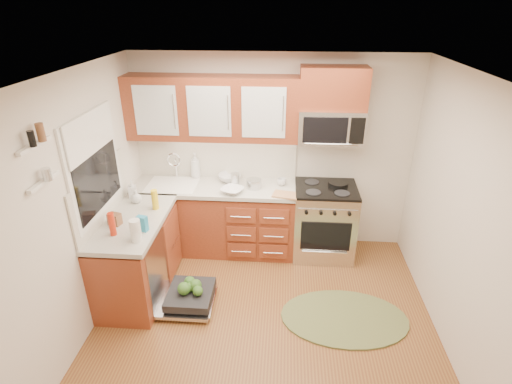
# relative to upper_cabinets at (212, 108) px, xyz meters

# --- Properties ---
(floor) EXTENTS (3.50, 3.50, 0.00)m
(floor) POSITION_rel_upper_cabinets_xyz_m (0.73, -1.57, -1.88)
(floor) COLOR brown
(floor) RESTS_ON ground
(ceiling) EXTENTS (3.50, 3.50, 0.00)m
(ceiling) POSITION_rel_upper_cabinets_xyz_m (0.73, -1.57, 0.62)
(ceiling) COLOR white
(ceiling) RESTS_ON ground
(wall_back) EXTENTS (3.50, 0.04, 2.50)m
(wall_back) POSITION_rel_upper_cabinets_xyz_m (0.73, 0.18, -0.62)
(wall_back) COLOR beige
(wall_back) RESTS_ON ground
(wall_left) EXTENTS (0.04, 3.50, 2.50)m
(wall_left) POSITION_rel_upper_cabinets_xyz_m (-1.02, -1.57, -0.62)
(wall_left) COLOR beige
(wall_left) RESTS_ON ground
(wall_right) EXTENTS (0.04, 3.50, 2.50)m
(wall_right) POSITION_rel_upper_cabinets_xyz_m (2.48, -1.57, -0.62)
(wall_right) COLOR beige
(wall_right) RESTS_ON ground
(base_cabinet_back) EXTENTS (2.05, 0.60, 0.85)m
(base_cabinet_back) POSITION_rel_upper_cabinets_xyz_m (0.00, -0.12, -1.45)
(base_cabinet_back) COLOR maroon
(base_cabinet_back) RESTS_ON ground
(base_cabinet_left) EXTENTS (0.60, 1.25, 0.85)m
(base_cabinet_left) POSITION_rel_upper_cabinets_xyz_m (-0.72, -1.05, -1.45)
(base_cabinet_left) COLOR maroon
(base_cabinet_left) RESTS_ON ground
(countertop_back) EXTENTS (2.07, 0.64, 0.05)m
(countertop_back) POSITION_rel_upper_cabinets_xyz_m (0.00, -0.14, -0.97)
(countertop_back) COLOR beige
(countertop_back) RESTS_ON base_cabinet_back
(countertop_left) EXTENTS (0.64, 1.27, 0.05)m
(countertop_left) POSITION_rel_upper_cabinets_xyz_m (-0.71, -1.05, -0.97)
(countertop_left) COLOR beige
(countertop_left) RESTS_ON base_cabinet_left
(backsplash_back) EXTENTS (2.05, 0.02, 0.57)m
(backsplash_back) POSITION_rel_upper_cabinets_xyz_m (0.00, 0.16, -0.67)
(backsplash_back) COLOR beige
(backsplash_back) RESTS_ON ground
(backsplash_left) EXTENTS (0.02, 1.25, 0.57)m
(backsplash_left) POSITION_rel_upper_cabinets_xyz_m (-1.01, -1.05, -0.67)
(backsplash_left) COLOR beige
(backsplash_left) RESTS_ON ground
(upper_cabinets) EXTENTS (2.05, 0.35, 0.75)m
(upper_cabinets) POSITION_rel_upper_cabinets_xyz_m (0.00, 0.00, 0.00)
(upper_cabinets) COLOR maroon
(upper_cabinets) RESTS_ON ground
(cabinet_over_mw) EXTENTS (0.76, 0.35, 0.47)m
(cabinet_over_mw) POSITION_rel_upper_cabinets_xyz_m (1.41, 0.00, 0.26)
(cabinet_over_mw) COLOR maroon
(cabinet_over_mw) RESTS_ON ground
(range) EXTENTS (0.76, 0.64, 0.95)m
(range) POSITION_rel_upper_cabinets_xyz_m (1.41, -0.15, -1.40)
(range) COLOR silver
(range) RESTS_ON ground
(microwave) EXTENTS (0.76, 0.38, 0.40)m
(microwave) POSITION_rel_upper_cabinets_xyz_m (1.41, -0.02, -0.18)
(microwave) COLOR silver
(microwave) RESTS_ON ground
(sink) EXTENTS (0.62, 0.50, 0.26)m
(sink) POSITION_rel_upper_cabinets_xyz_m (-0.52, -0.16, -1.07)
(sink) COLOR white
(sink) RESTS_ON ground
(dishwasher) EXTENTS (0.70, 0.60, 0.20)m
(dishwasher) POSITION_rel_upper_cabinets_xyz_m (-0.13, -1.27, -1.77)
(dishwasher) COLOR silver
(dishwasher) RESTS_ON ground
(window) EXTENTS (0.03, 1.05, 1.05)m
(window) POSITION_rel_upper_cabinets_xyz_m (-1.01, -1.07, -0.32)
(window) COLOR white
(window) RESTS_ON ground
(window_blind) EXTENTS (0.02, 0.96, 0.40)m
(window_blind) POSITION_rel_upper_cabinets_xyz_m (-0.98, -1.07, 0.00)
(window_blind) COLOR white
(window_blind) RESTS_ON ground
(shelf_upper) EXTENTS (0.04, 0.40, 0.03)m
(shelf_upper) POSITION_rel_upper_cabinets_xyz_m (-0.99, -1.92, 0.17)
(shelf_upper) COLOR white
(shelf_upper) RESTS_ON ground
(shelf_lower) EXTENTS (0.04, 0.40, 0.03)m
(shelf_lower) POSITION_rel_upper_cabinets_xyz_m (-0.99, -1.92, -0.12)
(shelf_lower) COLOR white
(shelf_lower) RESTS_ON ground
(rug) EXTENTS (1.34, 0.88, 0.02)m
(rug) POSITION_rel_upper_cabinets_xyz_m (1.56, -1.36, -1.86)
(rug) COLOR olive
(rug) RESTS_ON ground
(skillet) EXTENTS (0.32, 0.32, 0.05)m
(skillet) POSITION_rel_upper_cabinets_xyz_m (1.55, -0.07, -0.90)
(skillet) COLOR black
(skillet) RESTS_ON range
(stock_pot) EXTENTS (0.21, 0.21, 0.11)m
(stock_pot) POSITION_rel_upper_cabinets_xyz_m (0.51, -0.16, -0.89)
(stock_pot) COLOR silver
(stock_pot) RESTS_ON countertop_back
(cutting_board) EXTENTS (0.33, 0.25, 0.02)m
(cutting_board) POSITION_rel_upper_cabinets_xyz_m (0.91, -0.35, -0.94)
(cutting_board) COLOR #B67B53
(cutting_board) RESTS_ON countertop_back
(canister) EXTENTS (0.13, 0.13, 0.18)m
(canister) POSITION_rel_upper_cabinets_xyz_m (0.27, -0.14, -0.86)
(canister) COLOR silver
(canister) RESTS_ON countertop_back
(paper_towel_roll) EXTENTS (0.13, 0.13, 0.23)m
(paper_towel_roll) POSITION_rel_upper_cabinets_xyz_m (-0.52, -1.45, -0.84)
(paper_towel_roll) COLOR white
(paper_towel_roll) RESTS_ON countertop_left
(mustard_bottle) EXTENTS (0.09, 0.09, 0.23)m
(mustard_bottle) POSITION_rel_upper_cabinets_xyz_m (-0.54, -0.79, -0.84)
(mustard_bottle) COLOR yellow
(mustard_bottle) RESTS_ON countertop_left
(red_bottle) EXTENTS (0.07, 0.07, 0.24)m
(red_bottle) POSITION_rel_upper_cabinets_xyz_m (-0.79, -1.36, -0.83)
(red_bottle) COLOR red
(red_bottle) RESTS_ON countertop_left
(wooden_box) EXTENTS (0.14, 0.12, 0.12)m
(wooden_box) POSITION_rel_upper_cabinets_xyz_m (-0.85, -1.16, -0.89)
(wooden_box) COLOR brown
(wooden_box) RESTS_ON countertop_left
(blue_carton) EXTENTS (0.11, 0.09, 0.16)m
(blue_carton) POSITION_rel_upper_cabinets_xyz_m (-0.52, -1.26, -0.87)
(blue_carton) COLOR teal
(blue_carton) RESTS_ON countertop_left
(bowl_a) EXTENTS (0.34, 0.34, 0.06)m
(bowl_a) POSITION_rel_upper_cabinets_xyz_m (0.26, -0.32, -0.92)
(bowl_a) COLOR #999999
(bowl_a) RESTS_ON countertop_back
(bowl_b) EXTENTS (0.33, 0.33, 0.09)m
(bowl_b) POSITION_rel_upper_cabinets_xyz_m (0.18, 0.03, -0.90)
(bowl_b) COLOR #999999
(bowl_b) RESTS_ON countertop_back
(cup) EXTENTS (0.14, 0.14, 0.09)m
(cup) POSITION_rel_upper_cabinets_xyz_m (0.85, -0.06, -0.90)
(cup) COLOR #999999
(cup) RESTS_ON countertop_back
(soap_bottle_a) EXTENTS (0.17, 0.17, 0.34)m
(soap_bottle_a) POSITION_rel_upper_cabinets_xyz_m (-0.27, 0.10, -0.78)
(soap_bottle_a) COLOR #999999
(soap_bottle_a) RESTS_ON countertop_back
(soap_bottle_b) EXTENTS (0.12, 0.13, 0.21)m
(soap_bottle_b) POSITION_rel_upper_cabinets_xyz_m (-0.90, -0.52, -0.84)
(soap_bottle_b) COLOR #999999
(soap_bottle_b) RESTS_ON countertop_left
(soap_bottle_c) EXTENTS (0.12, 0.12, 0.15)m
(soap_bottle_c) POSITION_rel_upper_cabinets_xyz_m (-0.80, -0.66, -0.87)
(soap_bottle_c) COLOR #999999
(soap_bottle_c) RESTS_ON countertop_left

